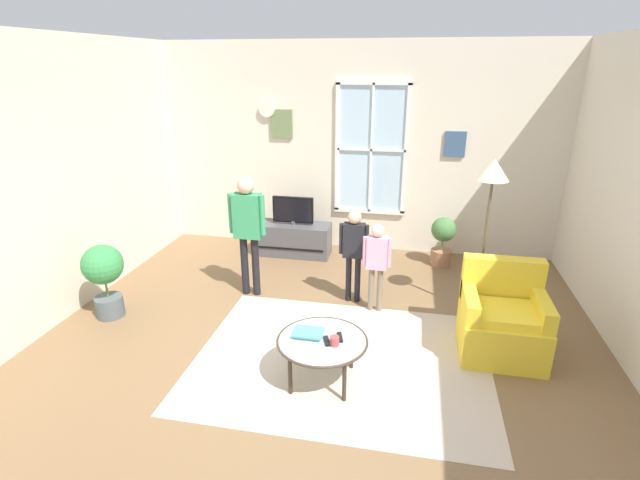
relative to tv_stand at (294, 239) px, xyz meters
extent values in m
cube|color=brown|center=(0.82, -2.64, -0.24)|extent=(6.26, 6.85, 0.02)
cube|color=beige|center=(0.82, 0.54, 1.24)|extent=(5.66, 0.12, 2.94)
cube|color=silver|center=(1.04, 0.47, 1.25)|extent=(0.97, 0.02, 1.80)
cube|color=white|center=(1.04, 0.45, 2.16)|extent=(1.03, 0.04, 0.06)
cube|color=white|center=(1.04, 0.45, 0.35)|extent=(1.03, 0.04, 0.06)
cube|color=white|center=(0.56, 0.45, 1.25)|extent=(0.06, 0.04, 1.80)
cube|color=white|center=(1.52, 0.45, 1.25)|extent=(0.06, 0.04, 1.80)
cube|color=white|center=(1.04, 0.45, 1.25)|extent=(0.03, 0.04, 1.80)
cube|color=white|center=(1.04, 0.45, 1.25)|extent=(0.97, 0.04, 0.03)
cube|color=#667A4C|center=(-0.27, 0.46, 1.58)|extent=(0.32, 0.03, 0.40)
cube|color=#38567A|center=(2.17, 0.46, 1.37)|extent=(0.28, 0.03, 0.34)
cylinder|color=silver|center=(-0.47, 0.45, 1.79)|extent=(0.24, 0.04, 0.24)
cube|color=beige|center=(-2.07, -2.64, 1.24)|extent=(0.12, 6.25, 2.94)
cube|color=#C6B29E|center=(1.09, -2.47, -0.23)|extent=(2.75, 2.12, 0.01)
cube|color=#4C4C51|center=(0.00, 0.00, 0.00)|extent=(1.06, 0.42, 0.46)
cube|color=black|center=(0.00, -0.21, -0.07)|extent=(0.96, 0.02, 0.02)
cylinder|color=#4C4C4C|center=(0.00, 0.00, 0.26)|extent=(0.08, 0.08, 0.05)
cube|color=black|center=(0.00, 0.00, 0.45)|extent=(0.59, 0.05, 0.37)
cube|color=black|center=(0.00, -0.03, 0.45)|extent=(0.55, 0.01, 0.33)
cube|color=yellow|center=(2.57, -2.06, -0.02)|extent=(0.76, 0.72, 0.42)
cube|color=yellow|center=(2.57, -1.76, 0.41)|extent=(0.76, 0.16, 0.45)
cube|color=yellow|center=(2.25, -2.06, 0.29)|extent=(0.12, 0.65, 0.20)
cube|color=yellow|center=(2.89, -2.06, 0.29)|extent=(0.12, 0.65, 0.20)
cube|color=yellow|center=(2.57, -2.11, 0.23)|extent=(0.61, 0.50, 0.08)
cylinder|color=#99B2B7|center=(0.97, -2.81, 0.17)|extent=(0.77, 0.77, 0.02)
torus|color=#3F3328|center=(0.97, -2.81, 0.17)|extent=(0.79, 0.79, 0.02)
cylinder|color=#33281E|center=(0.74, -2.58, -0.03)|extent=(0.04, 0.04, 0.40)
cylinder|color=#33281E|center=(1.20, -2.58, -0.03)|extent=(0.04, 0.04, 0.40)
cylinder|color=#33281E|center=(0.74, -3.04, -0.03)|extent=(0.04, 0.04, 0.40)
cylinder|color=#33281E|center=(1.20, -3.04, -0.03)|extent=(0.04, 0.04, 0.40)
cube|color=#C1C86A|center=(0.83, -2.76, 0.19)|extent=(0.23, 0.16, 0.02)
cube|color=#4F9BC0|center=(0.83, -2.76, 0.21)|extent=(0.25, 0.20, 0.02)
cylinder|color=#BF3F3F|center=(1.08, -2.86, 0.22)|extent=(0.08, 0.08, 0.08)
cube|color=black|center=(1.01, -2.83, 0.19)|extent=(0.08, 0.15, 0.02)
cube|color=black|center=(1.11, -2.75, 0.19)|extent=(0.08, 0.15, 0.02)
cylinder|color=black|center=(0.98, -1.27, 0.05)|extent=(0.07, 0.07, 0.56)
cylinder|color=black|center=(1.09, -1.27, 0.05)|extent=(0.07, 0.07, 0.56)
cube|color=black|center=(1.04, -1.27, 0.53)|extent=(0.24, 0.13, 0.40)
sphere|color=#D8AD8C|center=(1.04, -1.27, 0.80)|extent=(0.15, 0.15, 0.15)
cylinder|color=black|center=(0.89, -1.29, 0.55)|extent=(0.05, 0.05, 0.36)
cylinder|color=black|center=(1.18, -1.29, 0.55)|extent=(0.05, 0.05, 0.36)
cylinder|color=#726656|center=(1.26, -1.45, 0.03)|extent=(0.06, 0.06, 0.52)
cylinder|color=#726656|center=(1.36, -1.45, 0.03)|extent=(0.06, 0.06, 0.52)
cube|color=#DB9EBC|center=(1.31, -1.45, 0.47)|extent=(0.22, 0.12, 0.37)
sphere|color=beige|center=(1.31, -1.45, 0.73)|extent=(0.14, 0.14, 0.14)
cylinder|color=#DB9EBC|center=(1.18, -1.47, 0.49)|extent=(0.05, 0.05, 0.33)
cylinder|color=#DB9EBC|center=(1.44, -1.47, 0.49)|extent=(0.05, 0.05, 0.33)
cylinder|color=black|center=(-0.26, -1.33, 0.13)|extent=(0.09, 0.09, 0.73)
cylinder|color=black|center=(-0.13, -1.33, 0.13)|extent=(0.09, 0.09, 0.73)
cube|color=#338C59|center=(-0.19, -1.33, 0.76)|extent=(0.32, 0.16, 0.52)
sphere|color=#D8AD8C|center=(-0.19, -1.33, 1.12)|extent=(0.20, 0.20, 0.20)
cylinder|color=#338C59|center=(-0.38, -1.35, 0.79)|extent=(0.07, 0.07, 0.47)
cylinder|color=#338C59|center=(-0.01, -1.35, 0.79)|extent=(0.07, 0.07, 0.47)
cylinder|color=#9E6B4C|center=(2.10, 0.02, -0.12)|extent=(0.29, 0.29, 0.22)
cylinder|color=#4C7238|center=(2.10, 0.02, 0.06)|extent=(0.02, 0.02, 0.13)
sphere|color=#43763E|center=(2.10, 0.02, 0.29)|extent=(0.33, 0.33, 0.33)
cylinder|color=#4C565B|center=(-1.56, -2.15, -0.12)|extent=(0.30, 0.30, 0.23)
cylinder|color=#4C7238|center=(-1.56, -2.15, 0.09)|extent=(0.02, 0.02, 0.17)
sphere|color=#328544|center=(-1.56, -2.15, 0.39)|extent=(0.43, 0.43, 0.43)
cylinder|color=black|center=(2.43, -1.28, -0.22)|extent=(0.26, 0.26, 0.03)
cylinder|color=brown|center=(2.43, -1.28, 0.53)|extent=(0.03, 0.03, 1.53)
cone|color=beige|center=(2.43, -1.28, 1.40)|extent=(0.32, 0.32, 0.22)
camera|label=1|loc=(1.63, -6.21, 2.41)|focal=26.45mm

